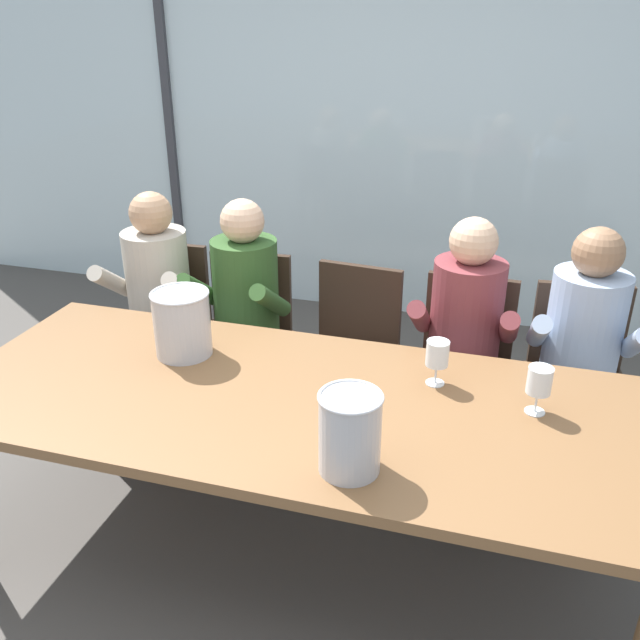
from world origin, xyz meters
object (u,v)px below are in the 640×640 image
at_px(person_olive_shirt, 239,307).
at_px(chair_left_of_center, 247,328).
at_px(chair_near_curtain, 166,315).
at_px(chair_near_window_right, 578,367).
at_px(person_maroon_top, 463,335).
at_px(wine_glass_by_left_taster, 437,354).
at_px(chair_right_of_center, 464,357).
at_px(person_pale_blue_shirt, 583,350).
at_px(ice_bucket_secondary, 350,432).
at_px(wine_glass_near_bucket, 539,381).
at_px(person_beige_jumper, 153,297).
at_px(ice_bucket_primary, 182,323).
at_px(chair_center, 352,343).
at_px(dining_table, 293,413).

bearing_deg(person_olive_shirt, chair_left_of_center, 103.46).
xyz_separation_m(chair_near_curtain, chair_near_window_right, (2.08, 0.02, 0.00)).
xyz_separation_m(person_maroon_top, wine_glass_by_left_taster, (-0.06, -0.54, 0.17)).
height_order(chair_right_of_center, person_pale_blue_shirt, person_pale_blue_shirt).
distance_m(ice_bucket_secondary, wine_glass_near_bucket, 0.72).
distance_m(person_beige_jumper, ice_bucket_primary, 0.78).
xyz_separation_m(chair_center, chair_right_of_center, (0.54, 0.01, 0.00)).
height_order(chair_near_curtain, chair_right_of_center, same).
bearing_deg(person_pale_blue_shirt, person_olive_shirt, 179.57).
relative_size(chair_near_curtain, wine_glass_by_left_taster, 5.09).
bearing_deg(chair_left_of_center, ice_bucket_secondary, -60.33).
xyz_separation_m(chair_left_of_center, ice_bucket_primary, (0.03, -0.71, 0.36)).
bearing_deg(person_pale_blue_shirt, ice_bucket_secondary, -123.87).
height_order(ice_bucket_primary, ice_bucket_secondary, ice_bucket_primary).
bearing_deg(person_maroon_top, person_beige_jumper, -179.45).
height_order(chair_center, wine_glass_by_left_taster, wine_glass_by_left_taster).
bearing_deg(ice_bucket_primary, chair_near_curtain, 124.54).
distance_m(person_olive_shirt, person_maroon_top, 1.07).
bearing_deg(person_pale_blue_shirt, person_maroon_top, 179.57).
bearing_deg(chair_center, person_olive_shirt, -162.92).
xyz_separation_m(person_olive_shirt, ice_bucket_secondary, (0.83, -1.12, 0.18)).
bearing_deg(chair_near_curtain, chair_center, -4.53).
bearing_deg(person_pale_blue_shirt, chair_near_window_right, 84.29).
height_order(person_beige_jumper, person_pale_blue_shirt, same).
xyz_separation_m(person_pale_blue_shirt, wine_glass_near_bucket, (-0.20, -0.64, 0.17)).
distance_m(dining_table, chair_near_window_right, 1.43).
relative_size(chair_near_curtain, chair_right_of_center, 1.00).
xyz_separation_m(chair_near_window_right, wine_glass_near_bucket, (-0.22, -0.81, 0.35)).
relative_size(wine_glass_by_left_taster, wine_glass_near_bucket, 1.00).
bearing_deg(chair_near_curtain, person_olive_shirt, -19.22).
relative_size(person_olive_shirt, person_maroon_top, 1.00).
bearing_deg(chair_left_of_center, wine_glass_near_bucket, -33.54).
bearing_deg(ice_bucket_primary, chair_left_of_center, 92.65).
xyz_separation_m(chair_right_of_center, person_maroon_top, (-0.01, -0.12, 0.17)).
relative_size(dining_table, ice_bucket_primary, 9.60).
bearing_deg(person_maroon_top, wine_glass_near_bucket, -64.55).
distance_m(chair_right_of_center, wine_glass_near_bucket, 0.88).
bearing_deg(chair_near_window_right, dining_table, -144.09).
relative_size(chair_near_curtain, person_beige_jumper, 0.73).
bearing_deg(chair_near_window_right, person_beige_jumper, 178.17).
distance_m(ice_bucket_primary, wine_glass_near_bucket, 1.36).
height_order(chair_right_of_center, ice_bucket_secondary, ice_bucket_secondary).
relative_size(ice_bucket_primary, wine_glass_near_bucket, 1.53).
relative_size(chair_center, person_beige_jumper, 0.73).
distance_m(chair_near_curtain, wine_glass_near_bucket, 2.05).
bearing_deg(chair_center, person_maroon_top, -6.48).
xyz_separation_m(person_pale_blue_shirt, ice_bucket_secondary, (-0.74, -1.12, 0.18)).
height_order(chair_left_of_center, chair_near_window_right, same).
bearing_deg(ice_bucket_secondary, chair_near_curtain, 136.14).
relative_size(chair_right_of_center, person_pale_blue_shirt, 0.73).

